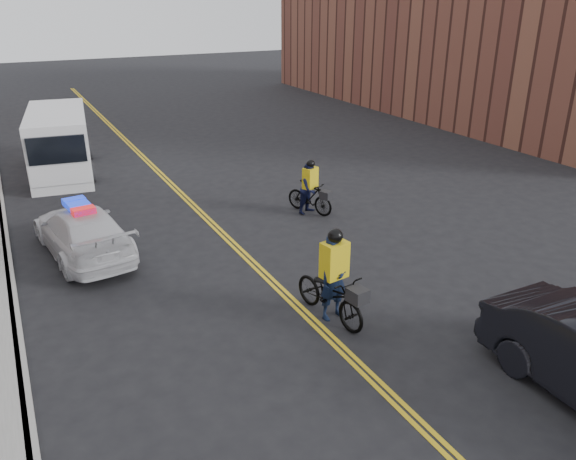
# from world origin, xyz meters

# --- Properties ---
(ground) EXTENTS (120.00, 120.00, 0.00)m
(ground) POSITION_xyz_m (0.00, 0.00, 0.00)
(ground) COLOR black
(ground) RESTS_ON ground
(center_line_left) EXTENTS (0.10, 60.00, 0.01)m
(center_line_left) POSITION_xyz_m (-0.08, 8.00, 0.01)
(center_line_left) COLOR gold
(center_line_left) RESTS_ON ground
(center_line_right) EXTENTS (0.10, 60.00, 0.01)m
(center_line_right) POSITION_xyz_m (0.08, 8.00, 0.01)
(center_line_right) COLOR gold
(center_line_right) RESTS_ON ground
(curb) EXTENTS (0.20, 60.00, 0.15)m
(curb) POSITION_xyz_m (-6.00, 8.00, 0.07)
(curb) COLOR gray
(curb) RESTS_ON ground
(building_across) EXTENTS (12.00, 30.00, 11.00)m
(building_across) POSITION_xyz_m (22.00, 18.00, 5.50)
(building_across) COLOR brown
(building_across) RESTS_ON ground
(police_cruiser) EXTENTS (2.52, 4.98, 1.55)m
(police_cruiser) POSITION_xyz_m (-4.00, 5.68, 0.70)
(police_cruiser) COLOR silver
(police_cruiser) RESTS_ON ground
(cargo_van) EXTENTS (2.96, 6.29, 2.54)m
(cargo_van) POSITION_xyz_m (-3.53, 14.19, 1.24)
(cargo_van) COLOR silver
(cargo_van) RESTS_ON ground
(cyclist_near) EXTENTS (1.12, 2.33, 2.19)m
(cyclist_near) POSITION_xyz_m (0.51, -0.45, 0.76)
(cyclist_near) COLOR black
(cyclist_near) RESTS_ON ground
(cyclist_far) EXTENTS (1.20, 1.88, 1.85)m
(cyclist_far) POSITION_xyz_m (3.33, 5.63, 0.73)
(cyclist_far) COLOR black
(cyclist_far) RESTS_ON ground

